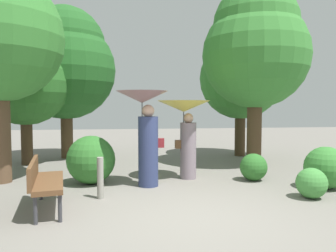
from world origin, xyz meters
TOP-DOWN VIEW (x-y plane):
  - ground_plane at (0.00, 0.00)m, footprint 40.00×40.00m
  - person_left at (-0.56, 2.00)m, footprint 1.10×1.10m
  - person_right at (0.42, 2.61)m, footprint 1.24×1.24m
  - park_bench at (-2.34, 0.60)m, footprint 0.74×1.56m
  - tree_near_right at (2.81, 4.18)m, footprint 3.08×3.08m
  - tree_mid_left at (-2.87, 6.25)m, footprint 3.25×3.25m
  - tree_mid_right at (3.01, 5.89)m, footprint 2.82×2.82m
  - tree_far_back at (-3.84, 5.11)m, footprint 2.56×2.56m
  - bush_path_left at (2.44, 0.63)m, footprint 0.57×0.57m
  - bush_path_right at (3.16, 1.27)m, footprint 0.88×0.88m
  - bush_behind_bench at (-1.74, 2.40)m, footprint 1.07×1.07m
  - bush_far_side at (1.96, 2.18)m, footprint 0.63×0.63m
  - path_marker_post at (-1.46, 1.16)m, footprint 0.12×0.12m

SIDE VIEW (x-z plane):
  - ground_plane at x=0.00m, z-range 0.00..0.00m
  - bush_path_left at x=2.44m, z-range 0.00..0.57m
  - bush_far_side at x=1.96m, z-range 0.00..0.63m
  - path_marker_post at x=-1.46m, z-range 0.00..0.78m
  - bush_path_right at x=3.16m, z-range 0.00..0.88m
  - park_bench at x=-2.34m, z-range 0.10..0.93m
  - bush_behind_bench at x=-1.74m, z-range 0.00..1.07m
  - person_left at x=-0.56m, z-range 0.35..2.39m
  - person_right at x=0.42m, z-range 0.46..2.31m
  - tree_far_back at x=-3.84m, z-range 0.59..4.71m
  - tree_mid_right at x=3.01m, z-range 0.65..5.19m
  - tree_mid_left at x=-2.87m, z-range 0.67..5.66m
  - tree_near_right at x=2.81m, z-range 0.82..6.11m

